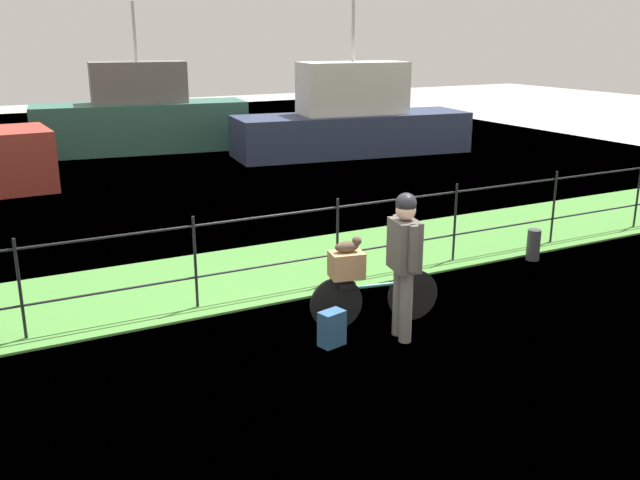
{
  "coord_description": "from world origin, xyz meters",
  "views": [
    {
      "loc": [
        -3.44,
        -6.06,
        3.33
      ],
      "look_at": [
        0.35,
        1.12,
        0.9
      ],
      "focal_mm": 39.18,
      "sensor_mm": 36.0,
      "label": 1
    }
  ],
  "objects_px": {
    "backpack_on_paving": "(332,328)",
    "moored_boat_mid": "(141,118)",
    "cyclist_person": "(404,253)",
    "mooring_bollard": "(533,245)",
    "moored_boat_far": "(352,121)",
    "bicycle_main": "(374,298)",
    "wooden_crate": "(347,265)",
    "terrier_dog": "(349,246)"
  },
  "relations": [
    {
      "from": "terrier_dog",
      "to": "cyclist_person",
      "type": "bearing_deg",
      "value": -53.97
    },
    {
      "from": "cyclist_person",
      "to": "mooring_bollard",
      "type": "xyz_separation_m",
      "value": [
        3.35,
        1.41,
        -0.77
      ]
    },
    {
      "from": "cyclist_person",
      "to": "moored_boat_far",
      "type": "distance_m",
      "value": 12.39
    },
    {
      "from": "mooring_bollard",
      "to": "moored_boat_far",
      "type": "distance_m",
      "value": 9.87
    },
    {
      "from": "moored_boat_far",
      "to": "mooring_bollard",
      "type": "bearing_deg",
      "value": -104.23
    },
    {
      "from": "moored_boat_mid",
      "to": "moored_boat_far",
      "type": "distance_m",
      "value": 6.04
    },
    {
      "from": "terrier_dog",
      "to": "moored_boat_far",
      "type": "xyz_separation_m",
      "value": [
        6.17,
        10.42,
        -0.09
      ]
    },
    {
      "from": "cyclist_person",
      "to": "moored_boat_far",
      "type": "bearing_deg",
      "value": 62.2
    },
    {
      "from": "terrier_dog",
      "to": "mooring_bollard",
      "type": "relative_size",
      "value": 0.68
    },
    {
      "from": "wooden_crate",
      "to": "mooring_bollard",
      "type": "distance_m",
      "value": 3.9
    },
    {
      "from": "backpack_on_paving",
      "to": "mooring_bollard",
      "type": "height_order",
      "value": "mooring_bollard"
    },
    {
      "from": "cyclist_person",
      "to": "mooring_bollard",
      "type": "distance_m",
      "value": 3.72
    },
    {
      "from": "wooden_crate",
      "to": "mooring_bollard",
      "type": "height_order",
      "value": "wooden_crate"
    },
    {
      "from": "wooden_crate",
      "to": "cyclist_person",
      "type": "bearing_deg",
      "value": -52.54
    },
    {
      "from": "mooring_bollard",
      "to": "terrier_dog",
      "type": "bearing_deg",
      "value": -166.89
    },
    {
      "from": "wooden_crate",
      "to": "terrier_dog",
      "type": "xyz_separation_m",
      "value": [
        0.02,
        -0.0,
        0.23
      ]
    },
    {
      "from": "wooden_crate",
      "to": "bicycle_main",
      "type": "bearing_deg",
      "value": -11.13
    },
    {
      "from": "moored_boat_mid",
      "to": "terrier_dog",
      "type": "bearing_deg",
      "value": -94.42
    },
    {
      "from": "wooden_crate",
      "to": "cyclist_person",
      "type": "xyz_separation_m",
      "value": [
        0.41,
        -0.54,
        0.23
      ]
    },
    {
      "from": "cyclist_person",
      "to": "backpack_on_paving",
      "type": "bearing_deg",
      "value": 165.95
    },
    {
      "from": "backpack_on_paving",
      "to": "mooring_bollard",
      "type": "distance_m",
      "value": 4.32
    },
    {
      "from": "terrier_dog",
      "to": "backpack_on_paving",
      "type": "bearing_deg",
      "value": -139.85
    },
    {
      "from": "mooring_bollard",
      "to": "moored_boat_mid",
      "type": "height_order",
      "value": "moored_boat_mid"
    },
    {
      "from": "moored_boat_mid",
      "to": "bicycle_main",
      "type": "bearing_deg",
      "value": -93.1
    },
    {
      "from": "cyclist_person",
      "to": "moored_boat_mid",
      "type": "relative_size",
      "value": 0.28
    },
    {
      "from": "bicycle_main",
      "to": "cyclist_person",
      "type": "bearing_deg",
      "value": -80.6
    },
    {
      "from": "mooring_bollard",
      "to": "moored_boat_far",
      "type": "bearing_deg",
      "value": 75.77
    },
    {
      "from": "terrier_dog",
      "to": "backpack_on_paving",
      "type": "height_order",
      "value": "terrier_dog"
    },
    {
      "from": "cyclist_person",
      "to": "moored_boat_mid",
      "type": "height_order",
      "value": "moored_boat_mid"
    },
    {
      "from": "wooden_crate",
      "to": "moored_boat_mid",
      "type": "xyz_separation_m",
      "value": [
        1.08,
        13.64,
        0.17
      ]
    },
    {
      "from": "bicycle_main",
      "to": "wooden_crate",
      "type": "height_order",
      "value": "wooden_crate"
    },
    {
      "from": "backpack_on_paving",
      "to": "bicycle_main",
      "type": "bearing_deg",
      "value": 7.6
    },
    {
      "from": "backpack_on_paving",
      "to": "moored_boat_far",
      "type": "distance_m",
      "value": 12.62
    },
    {
      "from": "cyclist_person",
      "to": "backpack_on_paving",
      "type": "xyz_separation_m",
      "value": [
        -0.79,
        0.2,
        -0.8
      ]
    },
    {
      "from": "backpack_on_paving",
      "to": "moored_boat_mid",
      "type": "height_order",
      "value": "moored_boat_mid"
    },
    {
      "from": "wooden_crate",
      "to": "terrier_dog",
      "type": "distance_m",
      "value": 0.23
    },
    {
      "from": "wooden_crate",
      "to": "cyclist_person",
      "type": "height_order",
      "value": "cyclist_person"
    },
    {
      "from": "terrier_dog",
      "to": "mooring_bollard",
      "type": "xyz_separation_m",
      "value": [
        3.74,
        0.87,
        -0.77
      ]
    },
    {
      "from": "wooden_crate",
      "to": "moored_boat_far",
      "type": "height_order",
      "value": "moored_boat_far"
    },
    {
      "from": "bicycle_main",
      "to": "backpack_on_paving",
      "type": "bearing_deg",
      "value": -158.75
    },
    {
      "from": "bicycle_main",
      "to": "mooring_bollard",
      "type": "distance_m",
      "value": 3.56
    },
    {
      "from": "bicycle_main",
      "to": "backpack_on_paving",
      "type": "xyz_separation_m",
      "value": [
        -0.71,
        -0.28,
        -0.13
      ]
    }
  ]
}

